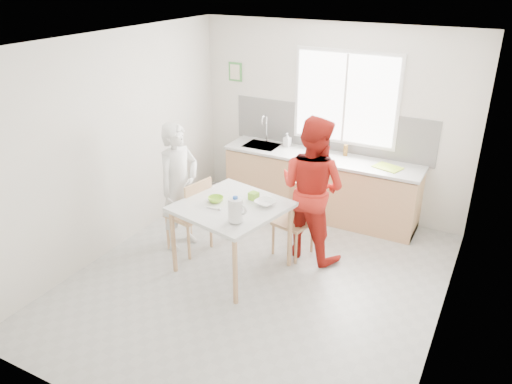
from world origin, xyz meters
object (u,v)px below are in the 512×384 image
Objects in this scene: chair_far at (296,217)px; person_white at (179,187)px; chair_left at (192,212)px; wine_bottle_b at (316,143)px; dining_table at (232,212)px; bowl_white at (265,203)px; wine_bottle_a at (327,145)px; person_red at (312,189)px; bowl_green at (216,199)px; milk_jug at (236,210)px.

person_white is (-1.38, -0.54, 0.34)m from chair_far.
chair_far is 1.52m from person_white.
chair_left reaches higher than chair_far.
person_white reaches higher than wine_bottle_b.
chair_left is 3.29× the size of wine_bottle_b.
bowl_white is at bearing 27.83° from dining_table.
wine_bottle_a is (0.11, 1.70, 0.20)m from bowl_white.
dining_table is 1.96m from wine_bottle_a.
person_red is at bearing -78.15° from wine_bottle_a.
dining_table is 0.41m from bowl_white.
dining_table is 7.18× the size of bowl_green.
milk_jug is 2.23m from wine_bottle_a.
chair_left is 3.09× the size of wine_bottle_a.
person_red is at bearing -70.31° from wine_bottle_b.
chair_far is 4.87× the size of bowl_green.
person_white is at bearing 168.03° from dining_table.
milk_jug is at bearing -90.58° from wine_bottle_b.
chair_far is at bearing 128.57° from chair_left.
chair_far is at bearing -56.56° from person_white.
dining_table is at bearing -98.44° from wine_bottle_b.
chair_far is at bearing 45.65° from bowl_green.
person_white is at bearing 179.91° from bowl_white.
chair_far is 1.21m from milk_jug.
chair_left is at bearing -122.63° from wine_bottle_a.
person_red is at bearing -57.76° from person_white.
person_red is (0.18, 0.03, 0.41)m from chair_far.
milk_jug is at bearing -95.02° from wine_bottle_a.
bowl_green is 0.65× the size of milk_jug.
person_red is at bearing 80.61° from milk_jug.
dining_table is 5.73× the size of bowl_white.
chair_far is 0.54× the size of person_white.
wine_bottle_b is at bearing 101.39° from milk_jug.
bowl_green is 0.57× the size of wine_bottle_a.
chair_left is 0.55× the size of person_red.
chair_far is 2.79× the size of wine_bottle_a.
person_white is 5.18× the size of wine_bottle_a.
chair_left is at bearing 162.02° from bowl_green.
bowl_white is at bearing 92.62° from milk_jug.
wine_bottle_a reaches higher than milk_jug.
milk_jug is 0.89× the size of wine_bottle_a.
person_white reaches higher than wine_bottle_a.
chair_far is 1.33m from wine_bottle_b.
milk_jug is (-0.43, -1.10, 0.10)m from person_red.
bowl_white is (1.21, -0.00, 0.05)m from person_white.
chair_left is 0.60× the size of person_white.
person_red is (1.35, 0.62, 0.36)m from chair_left.
wine_bottle_b is at bearing 92.11° from bowl_white.
wine_bottle_a reaches higher than chair_far.
milk_jug is at bearing 74.40° from chair_left.
bowl_white is at bearing 104.38° from chair_left.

